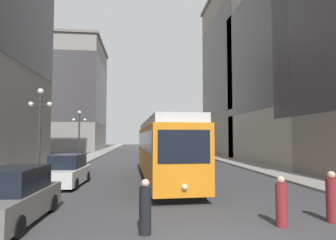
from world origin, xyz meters
The scene contains 15 objects.
sidewalk_left centered at (-8.68, 40.00, 0.07)m, with size 2.64×120.00×0.15m, color gray.
sidewalk_right centered at (8.68, 40.00, 0.07)m, with size 2.64×120.00×0.15m, color gray.
streetcar centered at (-0.32, 11.36, 2.10)m, with size 3.15×14.78×3.89m.
transit_bus centered at (2.49, 23.43, 1.95)m, with size 2.63×11.13×3.45m.
parked_car_left_near centered at (-6.06, 2.52, 0.84)m, with size 2.01×4.52×1.82m.
parked_car_left_mid centered at (-6.06, 9.62, 0.84)m, with size 2.04×4.45×1.82m.
parked_car_right_far centered at (6.07, 33.46, 0.84)m, with size 1.89×4.41×1.82m.
pedestrian_crossing_near centered at (2.61, 1.27, 0.74)m, with size 0.36×0.36×1.59m.
pedestrian_crossing_far centered at (4.52, 1.51, 0.79)m, with size 0.38×0.38×1.70m.
pedestrian_on_sidewalk centered at (-1.72, 1.04, 0.75)m, with size 0.36×0.36×1.60m.
lamp_post_left_near centered at (-7.97, 10.38, 3.87)m, with size 1.41×0.36×5.68m.
lamp_post_left_far centered at (-7.97, 21.65, 3.69)m, with size 1.41×0.36×5.37m.
building_left_corner centered at (-17.53, 53.65, 11.84)m, with size 15.65×17.69×23.01m.
building_right_corner centered at (17.97, 35.01, 13.59)m, with size 16.54×16.95×26.37m.
building_right_midblock centered at (17.18, 20.99, 11.65)m, with size 14.95×16.02×22.65m.
Camera 1 is at (-1.92, -7.21, 2.84)m, focal length 29.50 mm.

